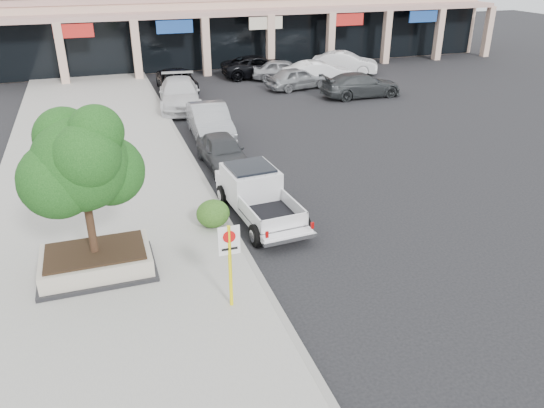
{
  "coord_description": "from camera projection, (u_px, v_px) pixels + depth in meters",
  "views": [
    {
      "loc": [
        -5.26,
        -12.46,
        8.41
      ],
      "look_at": [
        -0.53,
        1.5,
        1.38
      ],
      "focal_mm": 35.0,
      "sensor_mm": 36.0,
      "label": 1
    }
  ],
  "objects": [
    {
      "name": "lot_car_e",
      "position": [
        284.0,
        70.0,
        37.79
      ],
      "size": [
        4.78,
        3.33,
        1.51
      ],
      "primitive_type": "imported",
      "rotation": [
        0.0,
        0.0,
        1.18
      ],
      "color": "gray",
      "rests_on": "ground"
    },
    {
      "name": "lot_car_a",
      "position": [
        298.0,
        78.0,
        35.55
      ],
      "size": [
        4.55,
        2.51,
        1.47
      ],
      "primitive_type": "imported",
      "rotation": [
        0.0,
        0.0,
        1.76
      ],
      "color": "gray",
      "rests_on": "ground"
    },
    {
      "name": "curb_car_c",
      "position": [
        180.0,
        94.0,
        31.2
      ],
      "size": [
        3.08,
        5.99,
        1.66
      ],
      "primitive_type": "imported",
      "rotation": [
        0.0,
        0.0,
        -0.13
      ],
      "color": "silver",
      "rests_on": "ground"
    },
    {
      "name": "curb_car_a",
      "position": [
        223.0,
        151.0,
        22.7
      ],
      "size": [
        1.77,
        4.1,
        1.38
      ],
      "primitive_type": "imported",
      "rotation": [
        0.0,
        0.0,
        0.04
      ],
      "color": "#303235",
      "rests_on": "ground"
    },
    {
      "name": "lot_car_c",
      "position": [
        361.0,
        85.0,
        33.64
      ],
      "size": [
        5.2,
        2.12,
        1.51
      ],
      "primitive_type": "imported",
      "rotation": [
        0.0,
        0.0,
        1.57
      ],
      "color": "#2E3133",
      "rests_on": "ground"
    },
    {
      "name": "curb",
      "position": [
        210.0,
        191.0,
        20.45
      ],
      "size": [
        0.2,
        52.0,
        0.15
      ],
      "primitive_type": "cube",
      "color": "gray",
      "rests_on": "ground"
    },
    {
      "name": "curb_car_b",
      "position": [
        210.0,
        122.0,
        26.13
      ],
      "size": [
        1.99,
        5.09,
        1.65
      ],
      "primitive_type": "imported",
      "rotation": [
        0.0,
        0.0,
        -0.05
      ],
      "color": "gray",
      "rests_on": "ground"
    },
    {
      "name": "lot_car_f",
      "position": [
        345.0,
        63.0,
        40.06
      ],
      "size": [
        5.09,
        3.86,
        1.61
      ],
      "primitive_type": "imported",
      "rotation": [
        0.0,
        0.0,
        1.06
      ],
      "color": "silver",
      "rests_on": "ground"
    },
    {
      "name": "sidewalk",
      "position": [
        103.0,
        205.0,
        19.3
      ],
      "size": [
        8.0,
        52.0,
        0.15
      ],
      "primitive_type": "cube",
      "color": "gray",
      "rests_on": "ground"
    },
    {
      "name": "planter_tree",
      "position": [
        86.0,
        162.0,
        13.92
      ],
      "size": [
        2.9,
        2.55,
        4.0
      ],
      "color": "#332113",
      "rests_on": "planter"
    },
    {
      "name": "curb_car_d",
      "position": [
        177.0,
        81.0,
        34.9
      ],
      "size": [
        2.55,
        5.17,
        1.41
      ],
      "primitive_type": "imported",
      "rotation": [
        0.0,
        0.0,
        -0.04
      ],
      "color": "black",
      "rests_on": "ground"
    },
    {
      "name": "planter",
      "position": [
        97.0,
        261.0,
        15.01
      ],
      "size": [
        3.2,
        2.2,
        0.68
      ],
      "color": "black",
      "rests_on": "sidewalk"
    },
    {
      "name": "hedge",
      "position": [
        213.0,
        214.0,
        17.43
      ],
      "size": [
        1.1,
        0.99,
        0.93
      ],
      "primitive_type": "ellipsoid",
      "color": "#1D4112",
      "rests_on": "sidewalk"
    },
    {
      "name": "lot_car_d",
      "position": [
        259.0,
        66.0,
        38.96
      ],
      "size": [
        5.63,
        2.72,
        1.54
      ],
      "primitive_type": "imported",
      "rotation": [
        0.0,
        0.0,
        1.54
      ],
      "color": "black",
      "rests_on": "ground"
    },
    {
      "name": "no_parking_sign",
      "position": [
        230.0,
        255.0,
        13.08
      ],
      "size": [
        0.55,
        0.09,
        2.3
      ],
      "color": "#FFEA0D",
      "rests_on": "sidewalk"
    },
    {
      "name": "pickup_truck",
      "position": [
        260.0,
        197.0,
        18.15
      ],
      "size": [
        2.28,
        5.27,
        1.62
      ],
      "primitive_type": null,
      "rotation": [
        0.0,
        0.0,
        0.07
      ],
      "color": "silver",
      "rests_on": "ground"
    },
    {
      "name": "lot_car_b",
      "position": [
        320.0,
        73.0,
        36.49
      ],
      "size": [
        5.12,
        2.2,
        1.64
      ],
      "primitive_type": "imported",
      "rotation": [
        0.0,
        0.0,
        1.48
      ],
      "color": "white",
      "rests_on": "ground"
    },
    {
      "name": "ground",
      "position": [
        305.0,
        264.0,
        15.8
      ],
      "size": [
        120.0,
        120.0,
        0.0
      ],
      "primitive_type": "plane",
      "color": "black",
      "rests_on": "ground"
    }
  ]
}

